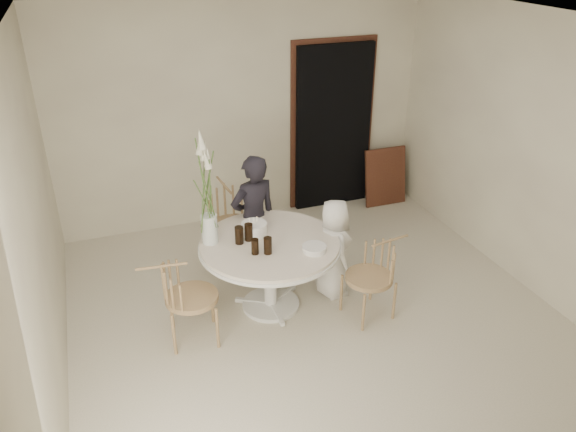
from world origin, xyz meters
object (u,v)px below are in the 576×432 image
object	(u,v)px
boy	(333,249)
flower_vase	(207,197)
chair_far	(229,214)
chair_left	(178,291)
birthday_cake	(254,229)
table	(270,252)
girl	(254,219)
chair_right	(379,267)

from	to	relation	value
boy	flower_vase	xyz separation A→B (m)	(-1.18, 0.17, 0.67)
chair_far	chair_left	bearing A→B (deg)	-127.76
boy	chair_far	bearing A→B (deg)	38.10
chair_far	birthday_cake	distance (m)	0.82
table	birthday_cake	size ratio (longest dim) A/B	5.46
chair_far	flower_vase	xyz separation A→B (m)	(-0.38, -0.80, 0.61)
chair_far	boy	world-z (taller)	boy
chair_far	girl	xyz separation A→B (m)	(0.16, -0.41, 0.11)
boy	chair_right	bearing A→B (deg)	-149.33
chair_left	chair_far	bearing A→B (deg)	-26.86
table	chair_right	distance (m)	1.03
chair_right	girl	distance (m)	1.36
boy	birthday_cake	xyz separation A→B (m)	(-0.75, 0.18, 0.27)
chair_far	girl	distance (m)	0.46
flower_vase	boy	bearing A→B (deg)	-8.42
birthday_cake	flower_vase	xyz separation A→B (m)	(-0.43, -0.01, 0.40)
chair_left	girl	distance (m)	1.21
table	chair_right	bearing A→B (deg)	-24.48
girl	birthday_cake	bearing A→B (deg)	61.51
boy	birthday_cake	bearing A→B (deg)	74.96
chair_far	chair_left	xyz separation A→B (m)	(-0.77, -1.18, -0.05)
flower_vase	chair_far	bearing A→B (deg)	64.57
girl	flower_vase	size ratio (longest dim) A/B	1.24
chair_far	chair_right	distance (m)	1.77
girl	flower_vase	world-z (taller)	flower_vase
table	chair_left	size ratio (longest dim) A/B	1.63
chair_far	birthday_cake	bearing A→B (deg)	-91.09
flower_vase	birthday_cake	bearing A→B (deg)	1.04
chair_left	chair_right	bearing A→B (deg)	-90.64
boy	flower_vase	world-z (taller)	flower_vase
table	flower_vase	bearing A→B (deg)	160.53
chair_right	birthday_cake	world-z (taller)	birthday_cake
birthday_cake	chair_left	bearing A→B (deg)	-154.45
birthday_cake	boy	bearing A→B (deg)	-13.62
table	flower_vase	size ratio (longest dim) A/B	1.20
chair_left	birthday_cake	size ratio (longest dim) A/B	3.35
birthday_cake	chair_far	bearing A→B (deg)	93.52
chair_right	birthday_cake	size ratio (longest dim) A/B	3.19
table	girl	size ratio (longest dim) A/B	0.97
table	boy	bearing A→B (deg)	0.77
table	boy	size ratio (longest dim) A/B	1.29
girl	birthday_cake	size ratio (longest dim) A/B	5.64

